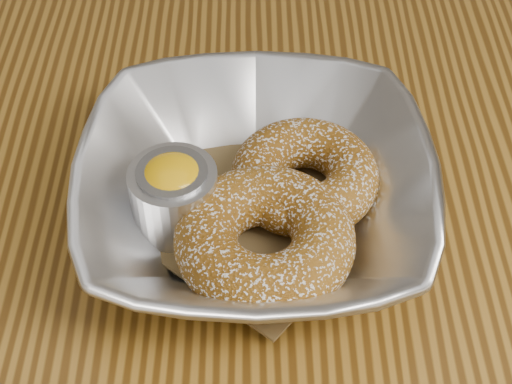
{
  "coord_description": "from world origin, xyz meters",
  "views": [
    {
      "loc": [
        -0.04,
        -0.38,
        1.16
      ],
      "look_at": [
        -0.04,
        -0.03,
        0.78
      ],
      "focal_mm": 55.0,
      "sensor_mm": 36.0,
      "label": 1
    }
  ],
  "objects_px": {
    "serving_bowl": "(256,193)",
    "donut_back": "(305,176)",
    "ramekin": "(174,194)",
    "donut_front": "(265,239)",
    "table": "(304,269)"
  },
  "relations": [
    {
      "from": "serving_bowl",
      "to": "donut_back",
      "type": "height_order",
      "value": "serving_bowl"
    },
    {
      "from": "table",
      "to": "donut_front",
      "type": "xyz_separation_m",
      "value": [
        -0.03,
        -0.07,
        0.13
      ]
    },
    {
      "from": "serving_bowl",
      "to": "donut_front",
      "type": "bearing_deg",
      "value": -82.56
    },
    {
      "from": "table",
      "to": "ramekin",
      "type": "distance_m",
      "value": 0.17
    },
    {
      "from": "table",
      "to": "ramekin",
      "type": "xyz_separation_m",
      "value": [
        -0.09,
        -0.04,
        0.13
      ]
    },
    {
      "from": "ramekin",
      "to": "table",
      "type": "bearing_deg",
      "value": 23.36
    },
    {
      "from": "donut_back",
      "to": "ramekin",
      "type": "height_order",
      "value": "ramekin"
    },
    {
      "from": "donut_front",
      "to": "ramekin",
      "type": "distance_m",
      "value": 0.07
    },
    {
      "from": "donut_back",
      "to": "donut_front",
      "type": "height_order",
      "value": "donut_front"
    },
    {
      "from": "donut_back",
      "to": "ramekin",
      "type": "distance_m",
      "value": 0.09
    },
    {
      "from": "donut_back",
      "to": "donut_front",
      "type": "relative_size",
      "value": 0.88
    },
    {
      "from": "serving_bowl",
      "to": "ramekin",
      "type": "bearing_deg",
      "value": -172.68
    },
    {
      "from": "serving_bowl",
      "to": "donut_front",
      "type": "height_order",
      "value": "serving_bowl"
    },
    {
      "from": "serving_bowl",
      "to": "ramekin",
      "type": "relative_size",
      "value": 4.08
    },
    {
      "from": "donut_front",
      "to": "ramekin",
      "type": "relative_size",
      "value": 1.98
    }
  ]
}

